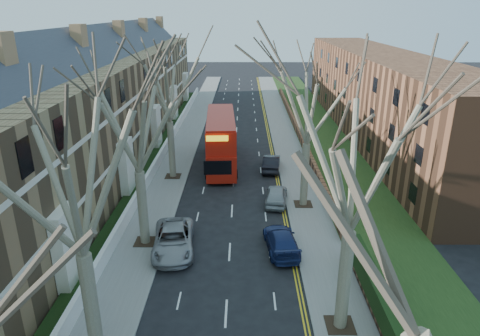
{
  "coord_description": "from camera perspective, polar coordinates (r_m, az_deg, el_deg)",
  "views": [
    {
      "loc": [
        0.87,
        -9.18,
        14.89
      ],
      "look_at": [
        0.63,
        21.86,
        3.27
      ],
      "focal_mm": 32.0,
      "sensor_mm": 36.0,
      "label": 1
    }
  ],
  "objects": [
    {
      "name": "double_decker_bus",
      "position": [
        42.7,
        -2.55,
        3.56
      ],
      "size": [
        3.47,
        12.04,
        4.95
      ],
      "rotation": [
        0.0,
        0.0,
        3.2
      ],
      "color": "#A9170C",
      "rests_on": "ground"
    },
    {
      "name": "pavement_left",
      "position": [
        50.87,
        -7.34,
        3.41
      ],
      "size": [
        3.0,
        102.0,
        0.12
      ],
      "primitive_type": "cube",
      "color": "slate",
      "rests_on": "ground"
    },
    {
      "name": "pavement_right",
      "position": [
        50.67,
        6.25,
        3.38
      ],
      "size": [
        3.0,
        102.0,
        0.12
      ],
      "primitive_type": "cube",
      "color": "slate",
      "rests_on": "ground"
    },
    {
      "name": "tree_left_mid",
      "position": [
        17.38,
        -21.8,
        1.13
      ],
      "size": [
        10.5,
        10.5,
        14.71
      ],
      "color": "brown",
      "rests_on": "ground"
    },
    {
      "name": "car_right_far",
      "position": [
        41.85,
        4.2,
        0.7
      ],
      "size": [
        2.05,
        4.62,
        1.47
      ],
      "primitive_type": "imported",
      "rotation": [
        0.0,
        0.0,
        3.03
      ],
      "color": "black",
      "rests_on": "ground"
    },
    {
      "name": "tree_right_far",
      "position": [
        32.05,
        9.26,
        10.12
      ],
      "size": [
        10.15,
        10.15,
        14.22
      ],
      "color": "brown",
      "rests_on": "ground"
    },
    {
      "name": "car_right_near",
      "position": [
        28.36,
        5.53,
        -9.62
      ],
      "size": [
        2.37,
        4.93,
        1.39
      ],
      "primitive_type": "imported",
      "rotation": [
        0.0,
        0.0,
        3.23
      ],
      "color": "navy",
      "rests_on": "ground"
    },
    {
      "name": "car_left_far",
      "position": [
        28.48,
        -8.86,
        -9.46
      ],
      "size": [
        3.12,
        5.8,
        1.55
      ],
      "primitive_type": "imported",
      "rotation": [
        0.0,
        0.0,
        0.1
      ],
      "color": "gray",
      "rests_on": "ground"
    },
    {
      "name": "grass_verge_right",
      "position": [
        51.29,
        11.27,
        3.42
      ],
      "size": [
        6.0,
        102.0,
        0.06
      ],
      "color": "#1E3613",
      "rests_on": "ground"
    },
    {
      "name": "terrace_left",
      "position": [
        43.73,
        -19.1,
        7.04
      ],
      "size": [
        9.7,
        78.0,
        13.6
      ],
      "color": "brown",
      "rests_on": "ground"
    },
    {
      "name": "front_wall_left",
      "position": [
        43.48,
        -10.88,
        0.98
      ],
      "size": [
        0.3,
        78.0,
        1.0
      ],
      "color": "white",
      "rests_on": "ground"
    },
    {
      "name": "flats_right",
      "position": [
        55.64,
        18.04,
        9.28
      ],
      "size": [
        13.97,
        54.0,
        10.0
      ],
      "color": "brown",
      "rests_on": "ground"
    },
    {
      "name": "tree_left_far",
      "position": [
        26.63,
        -13.97,
        7.67
      ],
      "size": [
        10.15,
        10.15,
        14.22
      ],
      "color": "brown",
      "rests_on": "ground"
    },
    {
      "name": "tree_right_mid",
      "position": [
        18.62,
        15.48,
        3.12
      ],
      "size": [
        10.5,
        10.5,
        14.71
      ],
      "color": "brown",
      "rests_on": "ground"
    },
    {
      "name": "tree_left_dist",
      "position": [
        38.13,
        -9.7,
        12.2
      ],
      "size": [
        10.5,
        10.5,
        14.71
      ],
      "color": "brown",
      "rests_on": "ground"
    },
    {
      "name": "car_right_mid",
      "position": [
        34.79,
        4.87,
        -3.6
      ],
      "size": [
        2.2,
        4.37,
        1.43
      ],
      "primitive_type": "imported",
      "rotation": [
        0.0,
        0.0,
        3.01
      ],
      "color": "#93979B",
      "rests_on": "ground"
    }
  ]
}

